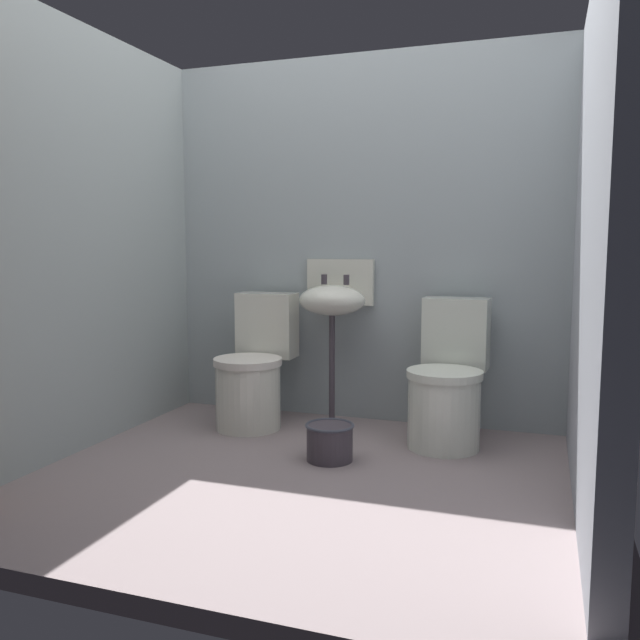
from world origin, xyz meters
TOP-DOWN VIEW (x-y plane):
  - ground_plane at (0.00, 0.00)m, footprint 2.82×2.43m
  - wall_back at (0.00, 1.07)m, footprint 2.82×0.10m
  - wall_left at (-1.26, 0.10)m, footprint 0.10×2.23m
  - wall_right at (1.26, 0.10)m, footprint 0.10×2.23m
  - toilet_left at (-0.56, 0.67)m, footprint 0.41×0.60m
  - toilet_right at (0.59, 0.67)m, footprint 0.42×0.61m
  - sink at (-0.12, 0.85)m, footprint 0.42×0.34m
  - bucket at (0.07, 0.19)m, footprint 0.25×0.25m

SIDE VIEW (x-z plane):
  - ground_plane at x=0.00m, z-range -0.08..0.00m
  - bucket at x=0.07m, z-range 0.00..0.19m
  - toilet_left at x=-0.56m, z-range -0.07..0.71m
  - toilet_right at x=0.59m, z-range -0.07..0.71m
  - sink at x=-0.12m, z-range 0.26..1.25m
  - wall_back at x=0.00m, z-range 0.00..2.20m
  - wall_left at x=-1.26m, z-range 0.00..2.20m
  - wall_right at x=1.26m, z-range 0.00..2.20m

